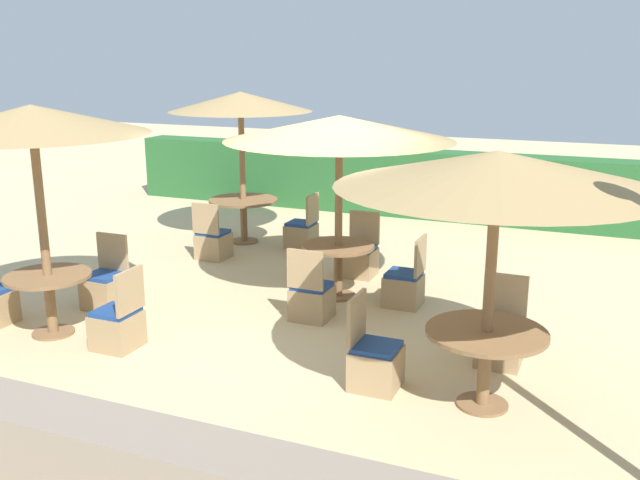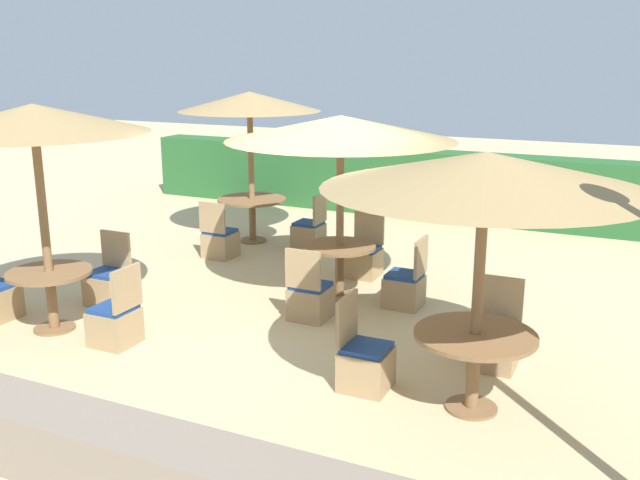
{
  "view_description": "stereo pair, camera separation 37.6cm",
  "coord_description": "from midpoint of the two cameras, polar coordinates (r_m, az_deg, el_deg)",
  "views": [
    {
      "loc": [
        3.33,
        -7.4,
        3.2
      ],
      "look_at": [
        0.0,
        0.6,
        0.9
      ],
      "focal_mm": 40.0,
      "sensor_mm": 36.0,
      "label": 1
    },
    {
      "loc": [
        3.68,
        -7.25,
        3.2
      ],
      "look_at": [
        0.0,
        0.6,
        0.9
      ],
      "focal_mm": 40.0,
      "sensor_mm": 36.0,
      "label": 2
    }
  ],
  "objects": [
    {
      "name": "patio_chair_back_left_east",
      "position": [
        11.91,
        -2.35,
        0.57
      ],
      "size": [
        0.46,
        0.46,
        0.93
      ],
      "rotation": [
        0.0,
        0.0,
        1.57
      ],
      "color": "tan",
      "rests_on": "ground_plane"
    },
    {
      "name": "patio_chair_center_south",
      "position": [
        8.77,
        -1.92,
        -4.73
      ],
      "size": [
        0.46,
        0.46,
        0.93
      ],
      "color": "tan",
      "rests_on": "ground_plane"
    },
    {
      "name": "stone_border",
      "position": [
        5.89,
        -18.63,
        -15.88
      ],
      "size": [
        10.0,
        0.56,
        0.53
      ],
      "primitive_type": "cube",
      "color": "gray",
      "rests_on": "ground_plane"
    },
    {
      "name": "round_table_front_right",
      "position": [
        6.69,
        11.55,
        -8.33
      ],
      "size": [
        1.11,
        1.11,
        0.75
      ],
      "color": "olive",
      "rests_on": "ground_plane"
    },
    {
      "name": "round_table_front_left",
      "position": [
        8.86,
        -22.01,
        -3.65
      ],
      "size": [
        0.97,
        0.97,
        0.73
      ],
      "color": "olive",
      "rests_on": "ground_plane"
    },
    {
      "name": "parasol_back_left",
      "position": [
        12.06,
        -7.29,
        10.86
      ],
      "size": [
        2.38,
        2.38,
        2.56
      ],
      "color": "olive",
      "rests_on": "ground_plane"
    },
    {
      "name": "ground_plane",
      "position": [
        8.73,
        -2.77,
        -6.66
      ],
      "size": [
        40.0,
        40.0,
        0.0
      ],
      "primitive_type": "plane",
      "color": "#D1BA8C"
    },
    {
      "name": "patio_chair_front_right_north",
      "position": [
        7.75,
        12.85,
        -7.8
      ],
      "size": [
        0.46,
        0.46,
        0.93
      ],
      "rotation": [
        0.0,
        0.0,
        3.14
      ],
      "color": "tan",
      "rests_on": "ground_plane"
    },
    {
      "name": "patio_chair_front_left_east",
      "position": [
        8.3,
        -17.12,
        -6.57
      ],
      "size": [
        0.46,
        0.46,
        0.93
      ],
      "rotation": [
        0.0,
        0.0,
        1.57
      ],
      "color": "tan",
      "rests_on": "ground_plane"
    },
    {
      "name": "parasol_center",
      "position": [
        9.13,
        0.35,
        8.9
      ],
      "size": [
        2.97,
        2.97,
        2.42
      ],
      "color": "olive",
      "rests_on": "ground_plane"
    },
    {
      "name": "patio_chair_center_north",
      "position": [
        10.45,
        2.18,
        -1.48
      ],
      "size": [
        0.46,
        0.46,
        0.93
      ],
      "rotation": [
        0.0,
        0.0,
        3.14
      ],
      "color": "tan",
      "rests_on": "ground_plane"
    },
    {
      "name": "parasol_front_left",
      "position": [
        8.48,
        -23.27,
        8.75
      ],
      "size": [
        2.53,
        2.53,
        2.65
      ],
      "color": "olive",
      "rests_on": "ground_plane"
    },
    {
      "name": "patio_chair_back_left_south",
      "position": [
        11.46,
        -9.49,
        -0.2
      ],
      "size": [
        0.46,
        0.46,
        0.93
      ],
      "color": "tan",
      "rests_on": "ground_plane"
    },
    {
      "name": "patio_chair_front_right_west",
      "position": [
        7.06,
        2.84,
        -9.74
      ],
      "size": [
        0.46,
        0.46,
        0.93
      ],
      "rotation": [
        0.0,
        0.0,
        -1.57
      ],
      "color": "tan",
      "rests_on": "ground_plane"
    },
    {
      "name": "round_table_center",
      "position": [
        9.46,
        0.34,
        -1.42
      ],
      "size": [
        0.96,
        0.96,
        0.72
      ],
      "color": "olive",
      "rests_on": "ground_plane"
    },
    {
      "name": "patio_chair_center_east",
      "position": [
        9.27,
        5.65,
        -3.68
      ],
      "size": [
        0.46,
        0.46,
        0.93
      ],
      "rotation": [
        0.0,
        0.0,
        1.57
      ],
      "color": "tan",
      "rests_on": "ground_plane"
    },
    {
      "name": "round_table_back_left",
      "position": [
        12.31,
        -7.02,
        2.62
      ],
      "size": [
        1.18,
        1.18,
        0.76
      ],
      "color": "olive",
      "rests_on": "ground_plane"
    },
    {
      "name": "hedge_row",
      "position": [
        14.27,
        8.04,
        4.43
      ],
      "size": [
        13.0,
        0.7,
        1.31
      ],
      "primitive_type": "cube",
      "color": "#28602D",
      "rests_on": "ground_plane"
    },
    {
      "name": "patio_chair_front_left_north",
      "position": [
        9.64,
        -17.87,
        -3.63
      ],
      "size": [
        0.46,
        0.46,
        0.93
      ],
      "rotation": [
        0.0,
        0.0,
        3.14
      ],
      "color": "tan",
      "rests_on": "ground_plane"
    },
    {
      "name": "parasol_front_right",
      "position": [
        6.25,
        12.31,
        5.46
      ],
      "size": [
        2.82,
        2.82,
        2.39
      ],
      "color": "olive",
      "rests_on": "ground_plane"
    }
  ]
}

